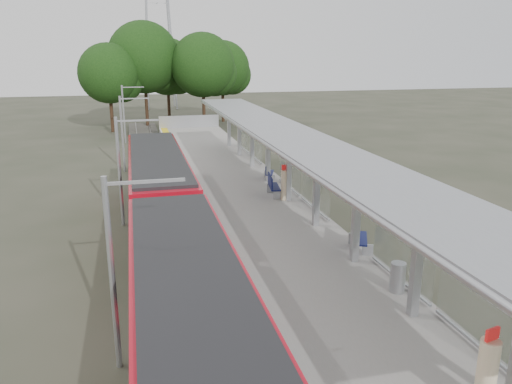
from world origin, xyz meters
TOP-DOWN VIEW (x-y plane):
  - trackbed at (-4.50, 20.00)m, footprint 3.00×70.00m
  - platform at (0.00, 20.00)m, footprint 6.00×50.00m
  - tactile_strip at (-2.55, 20.00)m, footprint 0.60×50.00m
  - end_fence at (0.00, 44.95)m, footprint 6.00×0.10m
  - train at (-4.50, 11.65)m, footprint 2.74×27.60m
  - canopy at (1.61, 16.19)m, footprint 3.27×38.00m
  - tree_cluster at (-1.06, 53.21)m, footprint 19.49×12.82m
  - catenary_masts at (-6.22, 19.00)m, footprint 2.08×48.16m
  - bench_near at (2.61, 10.94)m, footprint 1.08×1.58m
  - bench_mid at (1.42, 18.93)m, footprint 0.74×1.71m
  - bench_far at (2.16, 22.45)m, footprint 0.85×1.39m
  - info_pillar_near at (1.40, 2.16)m, footprint 0.43×0.43m
  - info_pillar_far at (1.86, 18.15)m, footprint 0.41×0.41m
  - litter_bin at (2.30, 7.44)m, footprint 0.55×0.55m

SIDE VIEW (x-z plane):
  - trackbed at x=-4.50m, z-range 0.00..0.24m
  - platform at x=0.00m, z-range 0.00..1.00m
  - tactile_strip at x=-2.55m, z-range 1.00..1.02m
  - bench_far at x=2.16m, z-range 1.02..1.94m
  - litter_bin at x=2.30m, z-range 1.00..1.98m
  - bench_near at x=2.61m, z-range 1.03..2.07m
  - bench_mid at x=1.42m, z-range 1.03..2.16m
  - end_fence at x=0.00m, z-range 1.00..2.20m
  - info_pillar_far at x=1.86m, z-range 0.88..2.71m
  - info_pillar_near at x=1.40m, z-range 0.87..2.77m
  - train at x=-4.50m, z-range 0.24..3.86m
  - catenary_masts at x=-6.22m, z-range 0.21..5.61m
  - canopy at x=1.61m, z-range 2.37..6.03m
  - tree_cluster at x=-1.06m, z-range 1.08..12.79m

